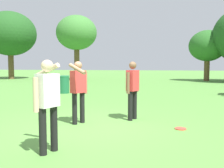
# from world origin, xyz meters

# --- Properties ---
(ground_plane) EXTENTS (120.00, 120.00, 0.00)m
(ground_plane) POSITION_xyz_m (0.00, 0.00, 0.00)
(ground_plane) COLOR #568E3D
(person_thrower) EXTENTS (0.35, 0.57, 1.64)m
(person_thrower) POSITION_xyz_m (1.03, 0.95, 0.94)
(person_thrower) COLOR black
(person_thrower) RESTS_ON ground
(person_catcher) EXTENTS (0.61, 0.78, 1.64)m
(person_catcher) POSITION_xyz_m (-0.18, -1.93, 0.96)
(person_catcher) COLOR black
(person_catcher) RESTS_ON ground
(person_bystander) EXTENTS (0.56, 0.82, 1.64)m
(person_bystander) POSITION_xyz_m (-0.32, 0.24, 0.96)
(person_bystander) COLOR black
(person_bystander) RESTS_ON ground
(frisbee) EXTENTS (0.27, 0.27, 0.03)m
(frisbee) POSITION_xyz_m (2.27, 0.13, 0.01)
(frisbee) COLOR #E04733
(frisbee) RESTS_ON ground
(trash_can_beside_table) EXTENTS (0.59, 0.59, 0.96)m
(trash_can_beside_table) POSITION_xyz_m (-3.27, 6.72, 0.48)
(trash_can_beside_table) COLOR #1E663D
(trash_can_beside_table) RESTS_ON ground
(tree_tall_left) EXTENTS (5.46, 5.46, 7.13)m
(tree_tall_left) POSITION_xyz_m (-13.73, 18.22, 4.79)
(tree_tall_left) COLOR brown
(tree_tall_left) RESTS_ON ground
(tree_broad_center) EXTENTS (3.94, 3.94, 6.31)m
(tree_broad_center) POSITION_xyz_m (-6.09, 17.41, 4.59)
(tree_broad_center) COLOR brown
(tree_broad_center) RESTS_ON ground
(tree_far_right) EXTENTS (3.40, 3.40, 4.75)m
(tree_far_right) POSITION_xyz_m (6.26, 18.58, 3.27)
(tree_far_right) COLOR brown
(tree_far_right) RESTS_ON ground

